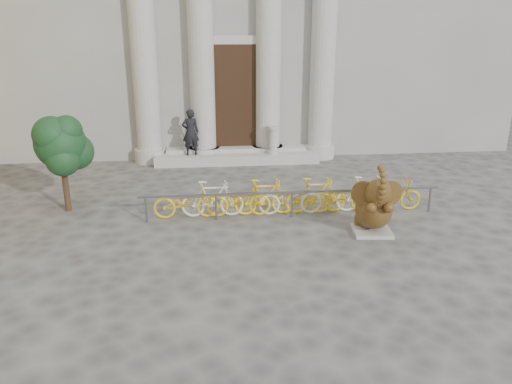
{
  "coord_description": "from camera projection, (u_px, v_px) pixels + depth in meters",
  "views": [
    {
      "loc": [
        -1.14,
        -8.56,
        4.89
      ],
      "look_at": [
        0.01,
        2.6,
        1.1
      ],
      "focal_mm": 35.0,
      "sensor_mm": 36.0,
      "label": 1
    }
  ],
  "objects": [
    {
      "name": "ground",
      "position": [
        269.0,
        288.0,
        9.75
      ],
      "size": [
        80.0,
        80.0,
        0.0
      ],
      "primitive_type": "plane",
      "color": "#474442",
      "rests_on": "ground"
    },
    {
      "name": "tree",
      "position": [
        61.0,
        145.0,
        13.17
      ],
      "size": [
        1.53,
        1.39,
        2.65
      ],
      "color": "#332114",
      "rests_on": "ground"
    },
    {
      "name": "entrance_steps",
      "position": [
        237.0,
        157.0,
        18.55
      ],
      "size": [
        6.0,
        1.2,
        0.36
      ],
      "primitive_type": "cube",
      "color": "#A8A59E",
      "rests_on": "ground"
    },
    {
      "name": "pedestrian",
      "position": [
        190.0,
        132.0,
        17.9
      ],
      "size": [
        0.65,
        0.46,
        1.67
      ],
      "primitive_type": "imported",
      "rotation": [
        0.0,
        0.0,
        3.25
      ],
      "color": "black",
      "rests_on": "entrance_steps"
    },
    {
      "name": "bike_rack",
      "position": [
        290.0,
        196.0,
        13.38
      ],
      "size": [
        8.0,
        0.53,
        1.0
      ],
      "color": "slate",
      "rests_on": "ground"
    },
    {
      "name": "elephant_statue",
      "position": [
        374.0,
        208.0,
        12.05
      ],
      "size": [
        1.22,
        1.39,
        1.82
      ],
      "rotation": [
        0.0,
        0.0,
        -0.1
      ],
      "color": "#A8A59E",
      "rests_on": "ground"
    },
    {
      "name": "balustrade_post",
      "position": [
        273.0,
        141.0,
        18.18
      ],
      "size": [
        0.42,
        0.42,
        1.02
      ],
      "color": "#A8A59E",
      "rests_on": "entrance_steps"
    }
  ]
}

